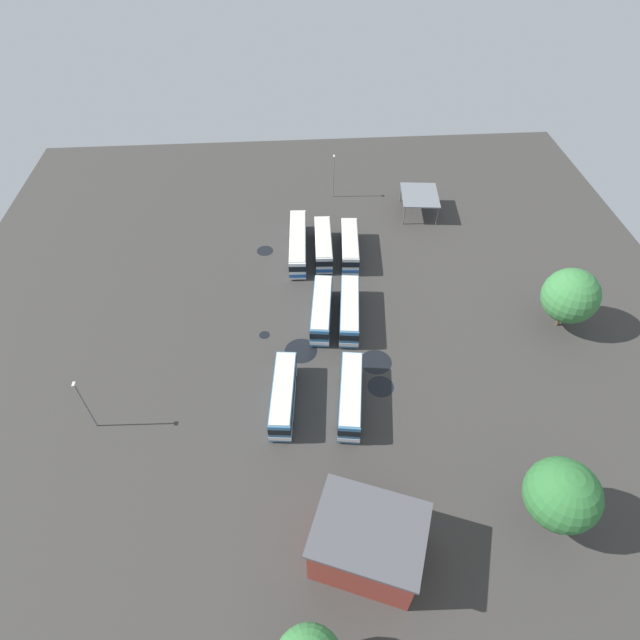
{
  "coord_description": "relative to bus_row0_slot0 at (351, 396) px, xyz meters",
  "views": [
    {
      "loc": [
        -50.15,
        3.56,
        51.48
      ],
      "look_at": [
        -1.82,
        0.17,
        1.52
      ],
      "focal_mm": 28.63,
      "sensor_mm": 36.0,
      "label": 1
    }
  ],
  "objects": [
    {
      "name": "lamp_post_near_entrance",
      "position": [
        45.9,
        -2.01,
        2.65
      ],
      "size": [
        0.56,
        0.28,
        8.16
      ],
      "color": "slate",
      "rests_on": "ground_plane"
    },
    {
      "name": "puddle_front_lane",
      "position": [
        8.99,
        5.54,
        -1.84
      ],
      "size": [
        4.34,
        4.34,
        0.01
      ],
      "primitive_type": "cylinder",
      "color": "black",
      "rests_on": "ground_plane"
    },
    {
      "name": "bus_row0_slot2",
      "position": [
        0.65,
        7.93,
        -0.0
      ],
      "size": [
        11.15,
        3.66,
        3.49
      ],
      "color": "teal",
      "rests_on": "ground_plane"
    },
    {
      "name": "bus_row2_slot1",
      "position": [
        29.4,
        1.06,
        -0.0
      ],
      "size": [
        11.12,
        2.99,
        3.49
      ],
      "color": "silver",
      "rests_on": "ground_plane"
    },
    {
      "name": "puddle_centre_drain",
      "position": [
        12.18,
        10.39,
        -1.84
      ],
      "size": [
        1.48,
        1.48,
        0.01
      ],
      "primitive_type": "cylinder",
      "color": "black",
      "rests_on": "ground_plane"
    },
    {
      "name": "bus_row0_slot0",
      "position": [
        0.0,
        0.0,
        0.0
      ],
      "size": [
        11.34,
        4.15,
        3.49
      ],
      "color": "teal",
      "rests_on": "ground_plane"
    },
    {
      "name": "puddle_near_shelter",
      "position": [
        6.39,
        -4.13,
        -1.84
      ],
      "size": [
        4.14,
        4.14,
        0.01
      ],
      "primitive_type": "cylinder",
      "color": "black",
      "rests_on": "ground_plane"
    },
    {
      "name": "bus_row2_slot0",
      "position": [
        28.8,
        -3.1,
        -0.0
      ],
      "size": [
        10.9,
        3.44,
        3.49
      ],
      "color": "silver",
      "rests_on": "ground_plane"
    },
    {
      "name": "puddle_between_rows",
      "position": [
        30.73,
        10.42,
        -1.84
      ],
      "size": [
        2.66,
        2.66,
        0.01
      ],
      "primitive_type": "cylinder",
      "color": "black",
      "rests_on": "ground_plane"
    },
    {
      "name": "puddle_back_corner",
      "position": [
        2.41,
        -4.15,
        -1.84
      ],
      "size": [
        3.31,
        3.31,
        0.01
      ],
      "primitive_type": "cylinder",
      "color": "black",
      "rests_on": "ground_plane"
    },
    {
      "name": "ground_plane",
      "position": [
        14.85,
        2.55,
        -1.84
      ],
      "size": [
        107.35,
        107.35,
        0.0
      ],
      "primitive_type": "plane",
      "color": "#383533"
    },
    {
      "name": "lamp_post_by_building",
      "position": [
        -0.88,
        29.87,
        2.63
      ],
      "size": [
        0.56,
        0.28,
        8.12
      ],
      "color": "slate",
      "rests_on": "ground_plane"
    },
    {
      "name": "maintenance_shelter",
      "position": [
        39.76,
        -16.41,
        1.61
      ],
      "size": [
        8.36,
        6.98,
        3.65
      ],
      "color": "slate",
      "rests_on": "ground_plane"
    },
    {
      "name": "bus_row1_slot0",
      "position": [
        14.33,
        -1.46,
        0.0
      ],
      "size": [
        11.57,
        3.89,
        3.49
      ],
      "color": "teal",
      "rests_on": "ground_plane"
    },
    {
      "name": "depot_building",
      "position": [
        -17.48,
        0.39,
        1.23
      ],
      "size": [
        11.1,
        12.29,
        6.1
      ],
      "color": "maroon",
      "rests_on": "ground_plane"
    },
    {
      "name": "tree_east_edge",
      "position": [
        11.28,
        -30.27,
        3.69
      ],
      "size": [
        7.39,
        7.39,
        9.23
      ],
      "color": "brown",
      "rests_on": "ground_plane"
    },
    {
      "name": "tree_north_edge",
      "position": [
        -15.58,
        -17.9,
        4.19
      ],
      "size": [
        7.02,
        7.02,
        9.55
      ],
      "color": "brown",
      "rests_on": "ground_plane"
    },
    {
      "name": "bus_row2_slot2",
      "position": [
        29.89,
        5.06,
        0.0
      ],
      "size": [
        14.1,
        3.24,
        3.49
      ],
      "color": "silver",
      "rests_on": "ground_plane"
    },
    {
      "name": "bus_row1_slot1",
      "position": [
        14.72,
        2.38,
        -0.0
      ],
      "size": [
        11.31,
        3.93,
        3.49
      ],
      "color": "teal",
      "rests_on": "ground_plane"
    }
  ]
}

